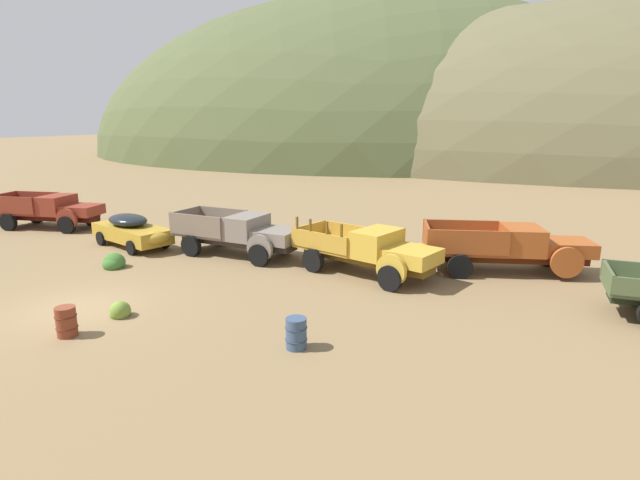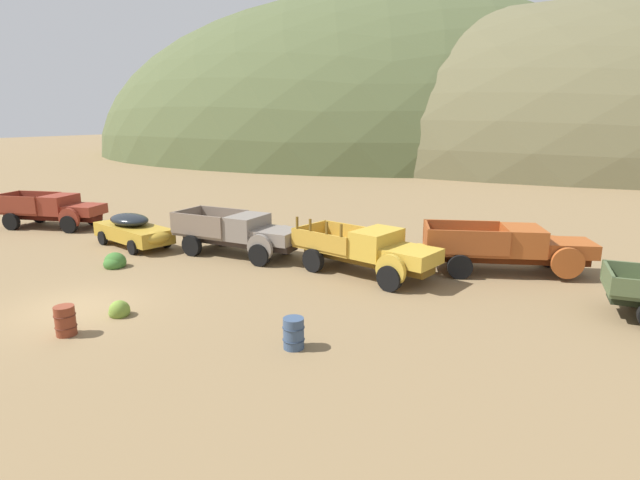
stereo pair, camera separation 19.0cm
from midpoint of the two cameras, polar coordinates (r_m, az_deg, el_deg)
The scene contains 12 objects.
ground_plane at distance 18.48m, azimuth -26.25°, elevation -7.03°, with size 300.00×300.00×0.00m, color olive.
hill_far_right at distance 98.21m, azimuth 5.33°, elevation 9.98°, with size 103.36×87.63×54.32m, color #4C5633.
hill_center at distance 81.73m, azimuth 25.15°, elevation 8.06°, with size 98.83×61.11×42.46m, color brown.
truck_rust_red at distance 32.14m, azimuth -27.99°, elevation 2.95°, with size 6.30×3.33×1.91m.
car_mustard at distance 25.91m, azimuth -20.63°, elevation 1.01°, with size 5.13×3.02×1.57m.
truck_primer_gray at distance 22.84m, azimuth -8.81°, elevation 0.65°, with size 6.07×2.66×1.91m.
truck_faded_yellow at distance 19.77m, azimuth 5.93°, elevation -1.33°, with size 6.31×3.77×2.16m.
truck_oxide_orange at distance 21.63m, azimuth 21.10°, elevation -0.79°, with size 6.77×3.82×1.91m.
oil_drum_by_truck at distance 16.25m, azimuth -27.14°, elevation -8.24°, with size 0.60×0.60×0.88m.
oil_drum_foreground at distance 13.79m, azimuth -3.12°, elevation -10.52°, with size 0.61×0.61×0.87m.
bush_near_barrel at distance 22.74m, azimuth -22.59°, elevation -2.43°, with size 0.93×0.95×0.79m.
bush_back_edge at distance 17.19m, azimuth -22.07°, elevation -7.54°, with size 0.68×0.66×0.65m.
Camera 1 is at (13.47, -11.04, 6.06)m, focal length 28.20 mm.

